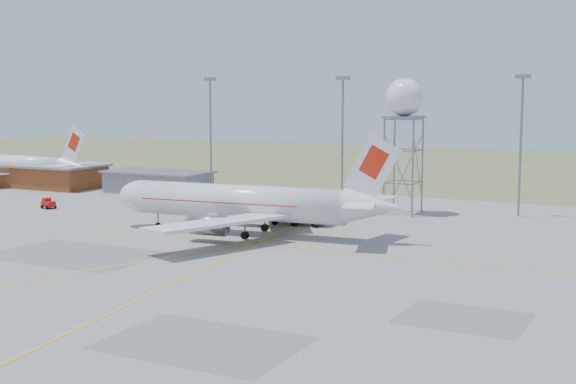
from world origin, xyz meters
The scene contains 12 objects.
ground centered at (0.00, 0.00, 0.00)m, with size 400.00×400.00×0.00m, color gray.
grass_strip centered at (0.00, 140.00, 0.01)m, with size 400.00×120.00×0.03m, color #556537.
building_orange centered at (-75.00, 62.00, 2.17)m, with size 33.00×12.00×4.30m.
building_grey centered at (-45.00, 64.00, 1.97)m, with size 19.00×10.00×3.90m.
mast_a centered at (-35.00, 66.00, 12.07)m, with size 2.20×0.50×20.50m.
mast_b centered at (-10.00, 66.00, 12.07)m, with size 2.20×0.50×20.50m.
mast_c centered at (18.00, 66.00, 12.07)m, with size 2.20×0.50×20.50m.
airliner_main centered at (-9.89, 34.69, 4.02)m, with size 38.57×37.36×13.12m.
airliner_far centered at (-77.83, 63.33, 3.57)m, with size 34.26×33.25×11.65m.
radar_tower centered at (2.26, 60.37, 11.22)m, with size 5.52×5.52×20.00m.
fire_truck centered at (-6.81, 44.74, 1.62)m, with size 8.55×3.66×3.38m.
baggage_tug centered at (-48.48, 40.36, 0.62)m, with size 2.37×2.10×1.63m.
Camera 1 is at (41.17, -51.92, 18.01)m, focal length 50.00 mm.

